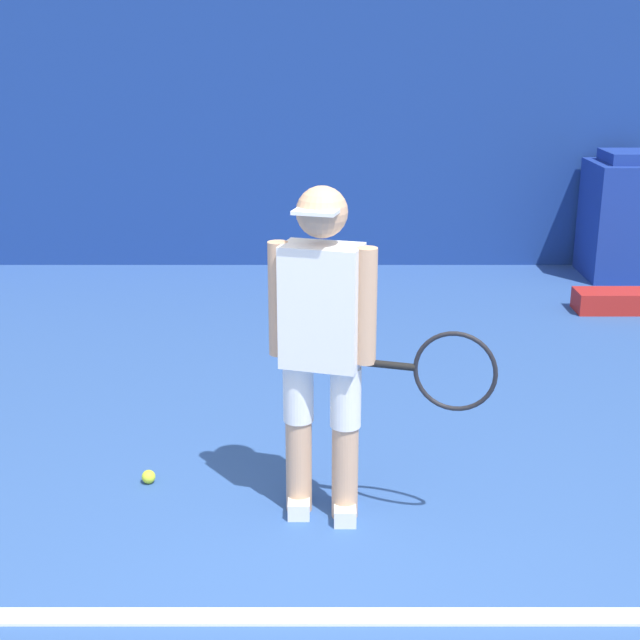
# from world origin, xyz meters

# --- Properties ---
(back_wall) EXTENTS (24.00, 0.10, 3.16)m
(back_wall) POSITION_xyz_m (0.00, 5.80, 1.58)
(back_wall) COLOR navy
(back_wall) RESTS_ON ground_plane
(court_baseline) EXTENTS (21.60, 0.10, 0.01)m
(court_baseline) POSITION_xyz_m (0.00, 0.33, 0.01)
(court_baseline) COLOR white
(court_baseline) RESTS_ON ground_plane
(tennis_player) EXTENTS (0.97, 0.37, 1.53)m
(tennis_player) POSITION_xyz_m (0.04, 1.11, 0.84)
(tennis_player) COLOR tan
(tennis_player) RESTS_ON ground_plane
(tennis_ball) EXTENTS (0.07, 0.07, 0.07)m
(tennis_ball) POSITION_xyz_m (-0.83, 1.40, 0.03)
(tennis_ball) COLOR #D1E533
(tennis_ball) RESTS_ON ground_plane
(covered_chair) EXTENTS (0.67, 0.69, 1.13)m
(covered_chair) POSITION_xyz_m (2.76, 5.35, 0.54)
(covered_chair) COLOR navy
(covered_chair) RESTS_ON ground_plane
(equipment_bag) EXTENTS (0.88, 0.28, 0.17)m
(equipment_bag) POSITION_xyz_m (2.50, 4.26, 0.08)
(equipment_bag) COLOR #B2231E
(equipment_bag) RESTS_ON ground_plane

